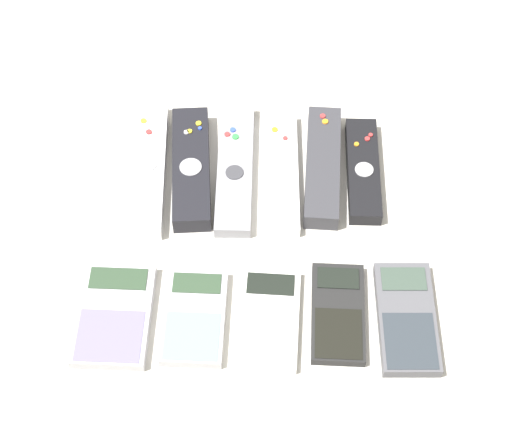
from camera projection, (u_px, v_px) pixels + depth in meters
name	position (u px, v px, depth m)	size (l,w,h in m)	color
ground_plane	(256.00, 254.00, 1.08)	(3.00, 3.00, 0.00)	beige
remote_0	(149.00, 168.00, 1.15)	(0.05, 0.22, 0.02)	white
remote_1	(191.00, 168.00, 1.14)	(0.06, 0.19, 0.03)	black
remote_2	(235.00, 168.00, 1.15)	(0.05, 0.21, 0.02)	gray
remote_3	(279.00, 172.00, 1.14)	(0.05, 0.20, 0.02)	white
remote_4	(323.00, 166.00, 1.14)	(0.06, 0.19, 0.03)	#333338
remote_5	(363.00, 170.00, 1.14)	(0.05, 0.16, 0.02)	black
calculator_0	(114.00, 315.00, 1.02)	(0.09, 0.14, 0.02)	#B2B2B7
calculator_1	(194.00, 317.00, 1.02)	(0.08, 0.13, 0.02)	#B2B2B7
calculator_2	(268.00, 319.00, 1.02)	(0.08, 0.14, 0.01)	silver
calculator_3	(338.00, 313.00, 1.03)	(0.07, 0.13, 0.01)	black
calculator_4	(407.00, 318.00, 1.02)	(0.07, 0.15, 0.02)	#4C4C51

